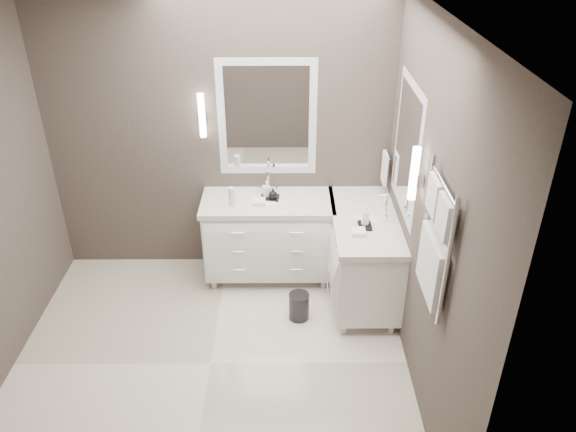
{
  "coord_description": "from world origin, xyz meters",
  "views": [
    {
      "loc": [
        0.61,
        -3.36,
        3.32
      ],
      "look_at": [
        0.63,
        0.7,
        0.98
      ],
      "focal_mm": 35.0,
      "sensor_mm": 36.0,
      "label": 1
    }
  ],
  "objects_px": {
    "vanity_right": "(364,252)",
    "waste_bin": "(299,306)",
    "vanity_back": "(268,233)",
    "towel_ladder": "(434,246)"
  },
  "relations": [
    {
      "from": "vanity_back",
      "to": "towel_ladder",
      "type": "xyz_separation_m",
      "value": [
        1.1,
        -1.63,
        0.91
      ]
    },
    {
      "from": "vanity_right",
      "to": "waste_bin",
      "type": "height_order",
      "value": "vanity_right"
    },
    {
      "from": "vanity_right",
      "to": "towel_ladder",
      "type": "bearing_deg",
      "value": -80.16
    },
    {
      "from": "vanity_back",
      "to": "towel_ladder",
      "type": "distance_m",
      "value": 2.16
    },
    {
      "from": "vanity_back",
      "to": "waste_bin",
      "type": "height_order",
      "value": "vanity_back"
    },
    {
      "from": "vanity_right",
      "to": "vanity_back",
      "type": "bearing_deg",
      "value": 159.62
    },
    {
      "from": "vanity_right",
      "to": "waste_bin",
      "type": "xyz_separation_m",
      "value": [
        -0.59,
        -0.33,
        -0.36
      ]
    },
    {
      "from": "vanity_back",
      "to": "vanity_right",
      "type": "distance_m",
      "value": 0.93
    },
    {
      "from": "vanity_right",
      "to": "towel_ladder",
      "type": "height_order",
      "value": "towel_ladder"
    },
    {
      "from": "vanity_back",
      "to": "vanity_right",
      "type": "xyz_separation_m",
      "value": [
        0.88,
        -0.33,
        0.0
      ]
    }
  ]
}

